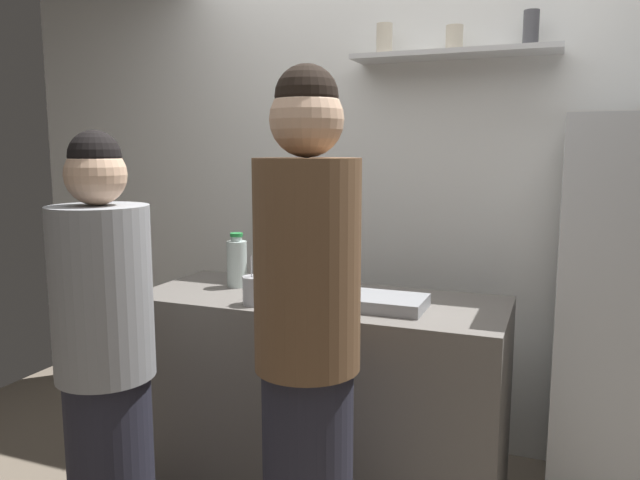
{
  "coord_description": "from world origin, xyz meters",
  "views": [
    {
      "loc": [
        0.7,
        -1.87,
        1.54
      ],
      "look_at": [
        -0.24,
        0.53,
        1.16
      ],
      "focal_mm": 34.11,
      "sensor_mm": 36.0,
      "label": 1
    }
  ],
  "objects": [
    {
      "name": "counter",
      "position": [
        -0.24,
        0.53,
        0.46
      ],
      "size": [
        1.59,
        0.65,
        0.91
      ],
      "primitive_type": "cube",
      "color": "#66605B",
      "rests_on": "ground"
    },
    {
      "name": "person_brown_jacket",
      "position": [
        -0.03,
        -0.14,
        0.9
      ],
      "size": [
        0.34,
        0.34,
        1.8
      ],
      "rotation": [
        0.0,
        0.0,
        4.95
      ],
      "color": "#262633",
      "rests_on": "ground"
    },
    {
      "name": "wine_bottle_amber_glass",
      "position": [
        -0.3,
        0.47,
        1.03
      ],
      "size": [
        0.08,
        0.08,
        0.3
      ],
      "color": "#472814",
      "rests_on": "counter"
    },
    {
      "name": "person_grey_hoodie",
      "position": [
        -0.75,
        -0.25,
        0.79
      ],
      "size": [
        0.34,
        0.34,
        1.61
      ],
      "rotation": [
        0.0,
        0.0,
        5.74
      ],
      "color": "#262633",
      "rests_on": "ground"
    },
    {
      "name": "refrigerator",
      "position": [
        1.0,
        0.85,
        0.84
      ],
      "size": [
        0.58,
        0.62,
        1.68
      ],
      "color": "silver",
      "rests_on": "ground"
    },
    {
      "name": "back_wall_assembly",
      "position": [
        0.0,
        1.25,
        1.3
      ],
      "size": [
        4.8,
        0.32,
        2.6
      ],
      "color": "white",
      "rests_on": "ground"
    },
    {
      "name": "wine_bottle_pale_glass",
      "position": [
        -0.54,
        0.67,
        1.03
      ],
      "size": [
        0.07,
        0.07,
        0.31
      ],
      "color": "#B2BFB2",
      "rests_on": "counter"
    },
    {
      "name": "water_bottle_plastic",
      "position": [
        -0.68,
        0.57,
        1.03
      ],
      "size": [
        0.09,
        0.09,
        0.25
      ],
      "color": "silver",
      "rests_on": "counter"
    },
    {
      "name": "utensil_holder",
      "position": [
        -0.44,
        0.31,
        0.97
      ],
      "size": [
        0.11,
        0.11,
        0.22
      ],
      "color": "#B2B2B7",
      "rests_on": "counter"
    },
    {
      "name": "baking_pan",
      "position": [
        0.06,
        0.44,
        0.94
      ],
      "size": [
        0.34,
        0.24,
        0.05
      ],
      "primitive_type": "cube",
      "color": "gray",
      "rests_on": "counter"
    }
  ]
}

